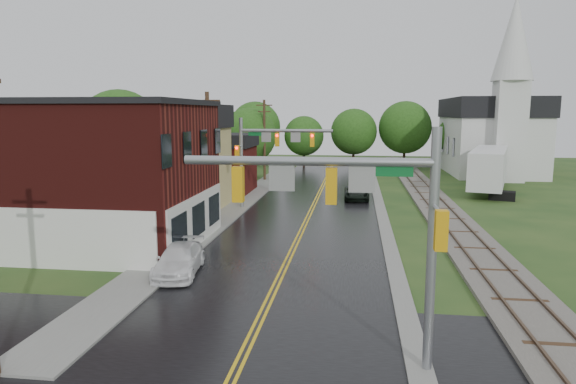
% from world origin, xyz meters
% --- Properties ---
extents(main_road, '(10.00, 90.00, 0.02)m').
position_xyz_m(main_road, '(0.00, 30.00, 0.00)').
color(main_road, black).
rests_on(main_road, ground).
extents(cross_road, '(60.00, 9.00, 0.02)m').
position_xyz_m(cross_road, '(0.00, 2.00, 0.00)').
color(cross_road, black).
rests_on(cross_road, ground).
extents(curb_right, '(0.80, 70.00, 0.12)m').
position_xyz_m(curb_right, '(5.40, 35.00, 0.00)').
color(curb_right, gray).
rests_on(curb_right, ground).
extents(sidewalk_left, '(2.40, 50.00, 0.12)m').
position_xyz_m(sidewalk_left, '(-6.20, 25.00, 0.00)').
color(sidewalk_left, gray).
rests_on(sidewalk_left, ground).
extents(brick_building, '(14.30, 10.30, 8.30)m').
position_xyz_m(brick_building, '(-12.48, 15.00, 4.15)').
color(brick_building, '#48120F').
rests_on(brick_building, ground).
extents(yellow_house, '(8.00, 7.00, 6.40)m').
position_xyz_m(yellow_house, '(-11.00, 26.00, 3.20)').
color(yellow_house, tan).
rests_on(yellow_house, ground).
extents(darkred_building, '(7.00, 6.00, 4.40)m').
position_xyz_m(darkred_building, '(-10.00, 35.00, 2.20)').
color(darkred_building, '#3F0F0C').
rests_on(darkred_building, ground).
extents(church, '(10.40, 18.40, 20.00)m').
position_xyz_m(church, '(20.00, 53.74, 5.83)').
color(church, silver).
rests_on(church, ground).
extents(railroad, '(3.20, 80.00, 0.30)m').
position_xyz_m(railroad, '(10.00, 35.00, 0.11)').
color(railroad, '#59544C').
rests_on(railroad, ground).
extents(traffic_signal_near, '(7.34, 0.30, 7.20)m').
position_xyz_m(traffic_signal_near, '(3.47, 2.00, 4.97)').
color(traffic_signal_near, gray).
rests_on(traffic_signal_near, ground).
extents(traffic_signal_far, '(7.34, 0.43, 7.20)m').
position_xyz_m(traffic_signal_far, '(-3.47, 27.00, 4.97)').
color(traffic_signal_far, gray).
rests_on(traffic_signal_far, ground).
extents(utility_pole_b, '(1.80, 0.28, 9.00)m').
position_xyz_m(utility_pole_b, '(-6.80, 22.00, 4.72)').
color(utility_pole_b, '#382616').
rests_on(utility_pole_b, ground).
extents(utility_pole_c, '(1.80, 0.28, 9.00)m').
position_xyz_m(utility_pole_c, '(-6.80, 44.00, 4.72)').
color(utility_pole_c, '#382616').
rests_on(utility_pole_c, ground).
extents(tree_left_a, '(6.80, 6.80, 8.67)m').
position_xyz_m(tree_left_a, '(-19.85, 21.90, 5.11)').
color(tree_left_a, black).
rests_on(tree_left_a, ground).
extents(tree_left_b, '(7.60, 7.60, 9.69)m').
position_xyz_m(tree_left_b, '(-17.85, 31.90, 5.72)').
color(tree_left_b, black).
rests_on(tree_left_b, ground).
extents(tree_left_c, '(6.00, 6.00, 7.65)m').
position_xyz_m(tree_left_c, '(-13.85, 39.90, 4.51)').
color(tree_left_c, black).
rests_on(tree_left_c, ground).
extents(tree_left_e, '(6.40, 6.40, 8.16)m').
position_xyz_m(tree_left_e, '(-8.85, 45.90, 4.81)').
color(tree_left_e, black).
rests_on(tree_left_e, ground).
extents(suv_dark, '(2.17, 4.57, 1.26)m').
position_xyz_m(suv_dark, '(3.50, 32.22, 0.63)').
color(suv_dark, black).
rests_on(suv_dark, ground).
extents(pickup_white, '(2.44, 4.84, 1.35)m').
position_xyz_m(pickup_white, '(-4.80, 10.00, 0.67)').
color(pickup_white, white).
rests_on(pickup_white, ground).
extents(semi_trailer, '(6.59, 13.62, 4.14)m').
position_xyz_m(semi_trailer, '(16.14, 38.72, 2.44)').
color(semi_trailer, black).
rests_on(semi_trailer, ground).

